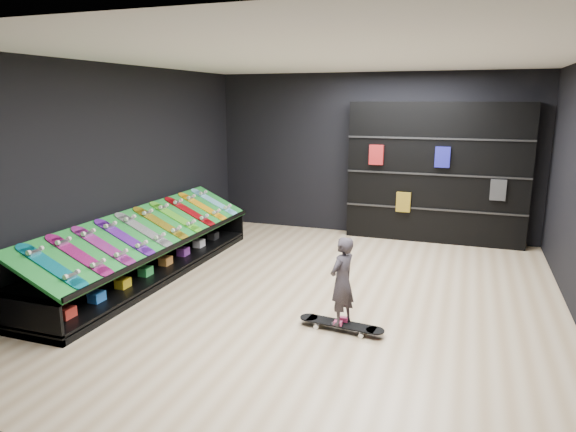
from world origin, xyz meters
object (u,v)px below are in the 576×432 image
(display_rack, at_px, (151,259))
(back_shelving, at_px, (436,173))
(floor_skateboard, at_px, (341,326))
(child, at_px, (342,298))

(display_rack, xyz_separation_m, back_shelving, (3.73, 3.32, 0.99))
(back_shelving, height_order, floor_skateboard, back_shelving)
(display_rack, bearing_deg, floor_skateboard, -16.06)
(child, bearing_deg, back_shelving, -167.04)
(back_shelving, relative_size, child, 5.22)
(display_rack, xyz_separation_m, floor_skateboard, (3.06, -0.88, -0.20))
(floor_skateboard, relative_size, child, 1.65)
(display_rack, height_order, floor_skateboard, display_rack)
(display_rack, distance_m, child, 3.18)
(floor_skateboard, bearing_deg, display_rack, 170.28)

